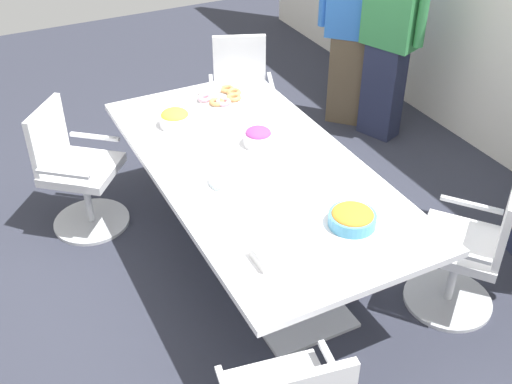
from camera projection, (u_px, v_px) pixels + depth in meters
ground_plane at (256, 259)px, 4.27m from camera, size 10.00×10.00×0.01m
conference_table at (256, 182)px, 3.91m from camera, size 2.40×1.20×0.75m
office_chair_0 at (241, 100)px, 5.30m from camera, size 0.70×0.70×0.91m
office_chair_1 at (76, 175)px, 4.37m from camera, size 0.76×0.76×0.91m
office_chair_3 at (468, 254)px, 3.69m from camera, size 0.76×0.76×0.91m
person_standing_0 at (353, 28)px, 5.38m from camera, size 0.50×0.48×1.68m
person_standing_1 at (389, 37)px, 5.15m from camera, size 0.60×0.36×1.72m
snack_bowl_chips_yellow at (175, 118)px, 4.20m from camera, size 0.21×0.21×0.12m
snack_bowl_candy_mix at (258, 137)px, 4.00m from camera, size 0.19×0.19×0.12m
snack_bowl_chips_orange at (352, 217)px, 3.33m from camera, size 0.25×0.25×0.10m
donut_platter at (220, 96)px, 4.55m from camera, size 0.33×0.33×0.04m
plate_stack at (229, 180)px, 3.67m from camera, size 0.24×0.24×0.03m
napkin_pile at (271, 255)px, 3.10m from camera, size 0.16×0.16×0.07m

